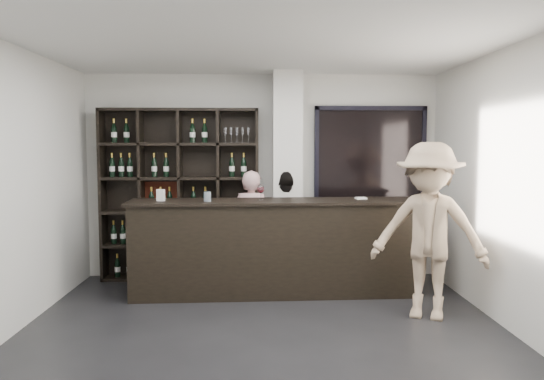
{
  "coord_description": "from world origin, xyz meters",
  "views": [
    {
      "loc": [
        -0.05,
        -4.88,
        1.88
      ],
      "look_at": [
        0.1,
        1.1,
        1.39
      ],
      "focal_mm": 35.0,
      "sensor_mm": 36.0,
      "label": 1
    }
  ],
  "objects_px": {
    "taster_pink": "(251,226)",
    "wine_shelf": "(180,195)",
    "tasting_counter": "(274,247)",
    "taster_black": "(284,226)",
    "customer": "(429,231)"
  },
  "relations": [
    {
      "from": "taster_pink",
      "to": "wine_shelf",
      "type": "bearing_deg",
      "value": 10.4
    },
    {
      "from": "tasting_counter",
      "to": "taster_pink",
      "type": "xyz_separation_m",
      "value": [
        -0.3,
        0.65,
        0.17
      ]
    },
    {
      "from": "wine_shelf",
      "to": "taster_pink",
      "type": "height_order",
      "value": "wine_shelf"
    },
    {
      "from": "taster_black",
      "to": "customer",
      "type": "bearing_deg",
      "value": 129.83
    },
    {
      "from": "taster_pink",
      "to": "customer",
      "type": "distance_m",
      "value": 2.54
    },
    {
      "from": "taster_pink",
      "to": "taster_black",
      "type": "relative_size",
      "value": 0.99
    },
    {
      "from": "taster_pink",
      "to": "taster_black",
      "type": "height_order",
      "value": "taster_black"
    },
    {
      "from": "taster_pink",
      "to": "taster_black",
      "type": "distance_m",
      "value": 0.45
    },
    {
      "from": "wine_shelf",
      "to": "customer",
      "type": "xyz_separation_m",
      "value": [
        2.95,
        -1.79,
        -0.24
      ]
    },
    {
      "from": "wine_shelf",
      "to": "customer",
      "type": "height_order",
      "value": "wine_shelf"
    },
    {
      "from": "taster_black",
      "to": "customer",
      "type": "height_order",
      "value": "customer"
    },
    {
      "from": "wine_shelf",
      "to": "tasting_counter",
      "type": "height_order",
      "value": "wine_shelf"
    },
    {
      "from": "wine_shelf",
      "to": "tasting_counter",
      "type": "relative_size",
      "value": 0.66
    },
    {
      "from": "tasting_counter",
      "to": "taster_pink",
      "type": "relative_size",
      "value": 2.35
    },
    {
      "from": "tasting_counter",
      "to": "customer",
      "type": "distance_m",
      "value": 1.95
    }
  ]
}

